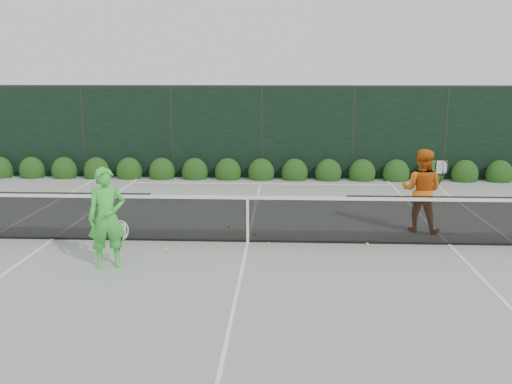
{
  "coord_description": "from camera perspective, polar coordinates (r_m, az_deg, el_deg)",
  "views": [
    {
      "loc": [
        0.71,
        -11.33,
        3.42
      ],
      "look_at": [
        0.16,
        0.3,
        1.0
      ],
      "focal_mm": 40.0,
      "sensor_mm": 36.0,
      "label": 1
    }
  ],
  "objects": [
    {
      "name": "court_lines",
      "position": [
        11.85,
        -0.83,
        -5.0
      ],
      "size": [
        11.03,
        23.83,
        0.01
      ],
      "color": "white",
      "rests_on": "ground"
    },
    {
      "name": "windscreen_fence",
      "position": [
        8.85,
        -1.95,
        -0.68
      ],
      "size": [
        32.0,
        21.07,
        3.06
      ],
      "color": "black",
      "rests_on": "ground"
    },
    {
      "name": "tennis_balls",
      "position": [
        11.94,
        -2.49,
        -4.74
      ],
      "size": [
        5.34,
        1.92,
        0.07
      ],
      "color": "#C5D930",
      "rests_on": "ground"
    },
    {
      "name": "ground",
      "position": [
        11.85,
        -0.83,
        -5.03
      ],
      "size": [
        80.0,
        80.0,
        0.0
      ],
      "primitive_type": "plane",
      "color": "gray",
      "rests_on": "ground"
    },
    {
      "name": "hedge_row",
      "position": [
        18.76,
        0.52,
        1.96
      ],
      "size": [
        31.66,
        0.65,
        0.94
      ],
      "color": "black",
      "rests_on": "ground"
    },
    {
      "name": "player_woman",
      "position": [
        10.51,
        -14.69,
        -2.5
      ],
      "size": [
        0.76,
        0.61,
        1.81
      ],
      "rotation": [
        0.0,
        0.0,
        0.31
      ],
      "color": "green",
      "rests_on": "ground"
    },
    {
      "name": "tennis_net",
      "position": [
        11.71,
        -0.96,
        -2.54
      ],
      "size": [
        12.9,
        0.1,
        1.07
      ],
      "color": "#10311B",
      "rests_on": "ground"
    },
    {
      "name": "player_man",
      "position": [
        12.97,
        16.21,
        0.15
      ],
      "size": [
        1.09,
        0.99,
        1.83
      ],
      "rotation": [
        0.0,
        0.0,
        2.73
      ],
      "color": "#D66112",
      "rests_on": "ground"
    }
  ]
}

